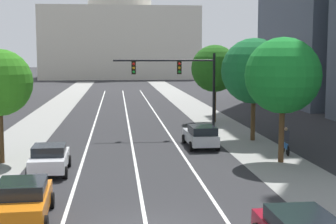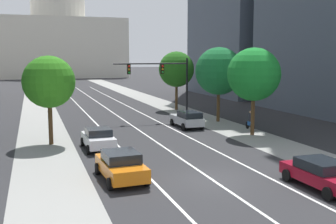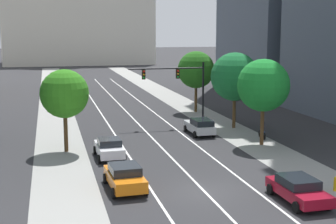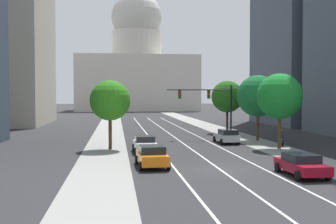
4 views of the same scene
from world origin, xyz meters
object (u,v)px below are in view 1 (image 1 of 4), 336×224
at_px(cyclist, 286,141).
at_px(street_tree_far_right, 254,71).
at_px(car_orange, 22,200).
at_px(street_tree_near_right, 215,69).
at_px(traffic_signal_mast, 182,77).
at_px(capitol_building, 120,21).
at_px(car_white, 50,158).
at_px(car_silver, 201,136).
at_px(street_tree_mid_right, 283,76).

xyz_separation_m(cyclist, street_tree_far_right, (-0.65, 5.29, 4.20)).
distance_m(car_orange, street_tree_near_right, 29.69).
distance_m(traffic_signal_mast, street_tree_near_right, 8.63).
bearing_deg(traffic_signal_mast, capitol_building, 92.31).
relative_size(car_orange, street_tree_near_right, 0.62).
bearing_deg(car_white, street_tree_near_right, -35.09).
bearing_deg(capitol_building, traffic_signal_mast, -87.69).
bearing_deg(cyclist, capitol_building, 8.75).
bearing_deg(traffic_signal_mast, street_tree_near_right, 62.15).
xyz_separation_m(capitol_building, car_silver, (4.58, -102.25, -14.34)).
bearing_deg(street_tree_mid_right, traffic_signal_mast, 114.40).
height_order(car_orange, traffic_signal_mast, traffic_signal_mast).
relative_size(car_silver, street_tree_near_right, 0.60).
height_order(traffic_signal_mast, street_tree_far_right, street_tree_far_right).
xyz_separation_m(car_white, cyclist, (14.05, 3.50, 0.07)).
height_order(car_silver, car_orange, same).
height_order(car_silver, traffic_signal_mast, traffic_signal_mast).
relative_size(capitol_building, car_orange, 9.36).
distance_m(capitol_building, street_tree_mid_right, 108.13).
bearing_deg(capitol_building, car_white, -92.41).
height_order(car_white, traffic_signal_mast, traffic_signal_mast).
bearing_deg(car_orange, cyclist, -54.29).
bearing_deg(car_silver, street_tree_mid_right, -144.27).
relative_size(car_silver, street_tree_mid_right, 0.60).
bearing_deg(car_orange, capitol_building, -5.11).
relative_size(car_silver, traffic_signal_mast, 0.55).
bearing_deg(car_orange, traffic_signal_mast, -27.00).
height_order(capitol_building, street_tree_mid_right, capitol_building).
xyz_separation_m(traffic_signal_mast, street_tree_far_right, (4.90, -2.49, 0.52)).
bearing_deg(car_white, car_orange, 178.45).
height_order(car_orange, street_tree_far_right, street_tree_far_right).
distance_m(car_white, traffic_signal_mast, 14.62).
relative_size(capitol_building, car_silver, 9.64).
relative_size(cyclist, street_tree_near_right, 0.24).
height_order(capitol_building, street_tree_far_right, capitol_building).
xyz_separation_m(car_silver, car_orange, (-9.16, -14.10, -0.01)).
height_order(capitol_building, street_tree_near_right, capitol_building).
bearing_deg(street_tree_far_right, street_tree_mid_right, -92.95).
distance_m(traffic_signal_mast, street_tree_far_right, 5.52).
height_order(capitol_building, car_silver, capitol_building).
height_order(capitol_building, car_orange, capitol_building).
bearing_deg(street_tree_far_right, cyclist, -83.00).
height_order(street_tree_near_right, street_tree_far_right, street_tree_far_right).
bearing_deg(traffic_signal_mast, car_white, -127.02).
bearing_deg(street_tree_mid_right, street_tree_near_right, 91.59).
distance_m(car_silver, car_white, 11.17).
xyz_separation_m(car_orange, cyclist, (14.05, 11.20, 0.06)).
bearing_deg(street_tree_near_right, car_silver, -105.09).
bearing_deg(street_tree_mid_right, car_white, -174.18).
bearing_deg(capitol_building, car_silver, -87.43).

